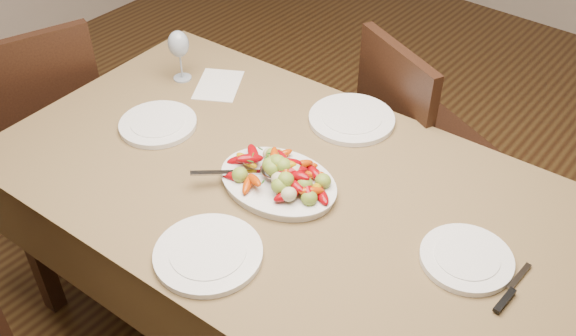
# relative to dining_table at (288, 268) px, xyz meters

# --- Properties ---
(floor) EXTENTS (6.00, 6.00, 0.00)m
(floor) POSITION_rel_dining_table_xyz_m (-0.16, 0.02, -0.38)
(floor) COLOR #3D2712
(floor) RESTS_ON ground
(dining_table) EXTENTS (1.89, 1.14, 0.76)m
(dining_table) POSITION_rel_dining_table_xyz_m (0.00, 0.00, 0.00)
(dining_table) COLOR brown
(dining_table) RESTS_ON ground
(chair_far) EXTENTS (0.55, 0.55, 0.95)m
(chair_far) POSITION_rel_dining_table_xyz_m (0.07, 0.78, 0.10)
(chair_far) COLOR black
(chair_far) RESTS_ON ground
(chair_left) EXTENTS (0.53, 0.53, 0.95)m
(chair_left) POSITION_rel_dining_table_xyz_m (-1.24, -0.08, 0.10)
(chair_left) COLOR black
(chair_left) RESTS_ON ground
(serving_platter) EXTENTS (0.37, 0.29, 0.02)m
(serving_platter) POSITION_rel_dining_table_xyz_m (-0.01, -0.03, 0.39)
(serving_platter) COLOR white
(serving_platter) RESTS_ON dining_table
(roasted_vegetables) EXTENTS (0.31, 0.22, 0.09)m
(roasted_vegetables) POSITION_rel_dining_table_xyz_m (-0.01, -0.03, 0.45)
(roasted_vegetables) COLOR #830308
(roasted_vegetables) RESTS_ON serving_platter
(serving_spoon) EXTENTS (0.25, 0.23, 0.03)m
(serving_spoon) POSITION_rel_dining_table_xyz_m (-0.08, -0.07, 0.43)
(serving_spoon) COLOR #9EA0A8
(serving_spoon) RESTS_ON serving_platter
(plate_left) EXTENTS (0.26, 0.26, 0.02)m
(plate_left) POSITION_rel_dining_table_xyz_m (-0.52, -0.05, 0.39)
(plate_left) COLOR white
(plate_left) RESTS_ON dining_table
(plate_right) EXTENTS (0.24, 0.24, 0.02)m
(plate_right) POSITION_rel_dining_table_xyz_m (0.56, 0.06, 0.39)
(plate_right) COLOR white
(plate_right) RESTS_ON dining_table
(plate_far) EXTENTS (0.29, 0.29, 0.02)m
(plate_far) POSITION_rel_dining_table_xyz_m (-0.04, 0.38, 0.39)
(plate_far) COLOR white
(plate_far) RESTS_ON dining_table
(plate_near) EXTENTS (0.29, 0.29, 0.02)m
(plate_near) POSITION_rel_dining_table_xyz_m (0.02, -0.36, 0.39)
(plate_near) COLOR white
(plate_near) RESTS_ON dining_table
(wine_glass) EXTENTS (0.08, 0.08, 0.20)m
(wine_glass) POSITION_rel_dining_table_xyz_m (-0.68, 0.21, 0.48)
(wine_glass) COLOR #8C99A5
(wine_glass) RESTS_ON dining_table
(menu_card) EXTENTS (0.24, 0.26, 0.00)m
(menu_card) POSITION_rel_dining_table_xyz_m (-0.54, 0.26, 0.38)
(menu_card) COLOR silver
(menu_card) RESTS_ON dining_table
(table_knife) EXTENTS (0.03, 0.20, 0.01)m
(table_knife) POSITION_rel_dining_table_xyz_m (0.69, 0.04, 0.38)
(table_knife) COLOR #9EA0A8
(table_knife) RESTS_ON dining_table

